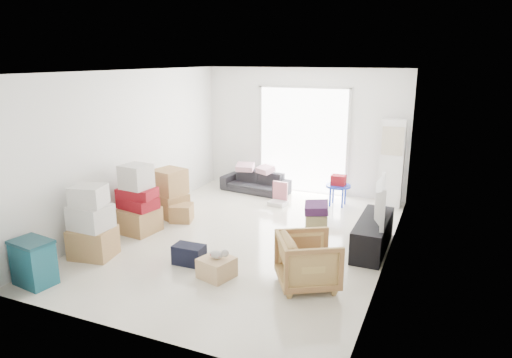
{
  "coord_description": "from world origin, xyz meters",
  "views": [
    {
      "loc": [
        2.93,
        -6.48,
        2.9
      ],
      "look_at": [
        0.08,
        0.2,
        0.96
      ],
      "focal_mm": 32.0,
      "sensor_mm": 36.0,
      "label": 1
    }
  ],
  "objects": [
    {
      "name": "room_shell",
      "position": [
        0.0,
        0.0,
        1.35
      ],
      "size": [
        4.98,
        6.48,
        3.18
      ],
      "color": "silver",
      "rests_on": "ground"
    },
    {
      "name": "sliding_door",
      "position": [
        0.0,
        2.98,
        1.24
      ],
      "size": [
        2.1,
        0.04,
        2.33
      ],
      "color": "white",
      "rests_on": "room_shell"
    },
    {
      "name": "ac_tower",
      "position": [
        1.95,
        2.65,
        0.88
      ],
      "size": [
        0.45,
        0.3,
        1.75
      ],
      "primitive_type": "cube",
      "color": "white",
      "rests_on": "room_shell"
    },
    {
      "name": "tv_console",
      "position": [
        2.0,
        0.32,
        0.24
      ],
      "size": [
        0.44,
        1.47,
        0.49
      ],
      "primitive_type": "cube",
      "color": "black",
      "rests_on": "room_shell"
    },
    {
      "name": "television",
      "position": [
        2.0,
        0.32,
        0.56
      ],
      "size": [
        0.78,
        1.17,
        0.14
      ],
      "primitive_type": "imported",
      "rotation": [
        0.0,
        0.0,
        1.71
      ],
      "color": "black",
      "rests_on": "tv_console"
    },
    {
      "name": "sofa",
      "position": [
        -0.92,
        2.5,
        0.3
      ],
      "size": [
        1.57,
        0.65,
        0.6
      ],
      "primitive_type": "imported",
      "rotation": [
        0.0,
        0.0,
        -0.14
      ],
      "color": "#28282D",
      "rests_on": "room_shell"
    },
    {
      "name": "pillow_left",
      "position": [
        -1.19,
        2.54,
        0.66
      ],
      "size": [
        0.45,
        0.39,
        0.12
      ],
      "primitive_type": "cube",
      "rotation": [
        0.0,
        0.0,
        0.23
      ],
      "color": "#D89DAF",
      "rests_on": "sofa"
    },
    {
      "name": "pillow_right",
      "position": [
        -0.68,
        2.5,
        0.65
      ],
      "size": [
        0.41,
        0.38,
        0.11
      ],
      "primitive_type": "cube",
      "rotation": [
        0.0,
        0.0,
        -0.47
      ],
      "color": "#D89DAF",
      "rests_on": "sofa"
    },
    {
      "name": "armchair",
      "position": [
        1.42,
        -1.22,
        0.38
      ],
      "size": [
        0.98,
        0.99,
        0.77
      ],
      "primitive_type": "imported",
      "rotation": [
        0.0,
        0.0,
        2.1
      ],
      "color": "tan",
      "rests_on": "room_shell"
    },
    {
      "name": "storage_bins",
      "position": [
        -1.9,
        -2.59,
        0.31
      ],
      "size": [
        0.58,
        0.44,
        0.61
      ],
      "rotation": [
        0.0,
        0.0,
        -0.14
      ],
      "color": "#154F5F",
      "rests_on": "room_shell"
    },
    {
      "name": "box_stack_a",
      "position": [
        -1.8,
        -1.61,
        0.5
      ],
      "size": [
        0.68,
        0.6,
        1.11
      ],
      "rotation": [
        0.0,
        0.0,
        0.08
      ],
      "color": "tan",
      "rests_on": "room_shell"
    },
    {
      "name": "box_stack_b",
      "position": [
        -1.8,
        -0.5,
        0.51
      ],
      "size": [
        0.7,
        0.64,
        1.18
      ],
      "rotation": [
        0.0,
        0.0,
        -0.06
      ],
      "color": "tan",
      "rests_on": "room_shell"
    },
    {
      "name": "box_stack_c",
      "position": [
        -1.77,
        0.41,
        0.44
      ],
      "size": [
        0.74,
        0.69,
        0.9
      ],
      "rotation": [
        0.0,
        0.0,
        -0.25
      ],
      "color": "tan",
      "rests_on": "room_shell"
    },
    {
      "name": "loose_box",
      "position": [
        -1.42,
        0.24,
        0.16
      ],
      "size": [
        0.48,
        0.48,
        0.31
      ],
      "primitive_type": "cube",
      "rotation": [
        0.0,
        0.0,
        0.31
      ],
      "color": "tan",
      "rests_on": "room_shell"
    },
    {
      "name": "duffel_bag",
      "position": [
        -0.35,
        -1.26,
        0.14
      ],
      "size": [
        0.45,
        0.28,
        0.29
      ],
      "primitive_type": "cube",
      "rotation": [
        0.0,
        0.0,
        0.03
      ],
      "color": "black",
      "rests_on": "room_shell"
    },
    {
      "name": "ottoman",
      "position": [
        1.01,
        0.62,
        0.18
      ],
      "size": [
        0.45,
        0.45,
        0.35
      ],
      "primitive_type": "cube",
      "rotation": [
        0.0,
        0.0,
        0.33
      ],
      "color": "#9C945B",
      "rests_on": "room_shell"
    },
    {
      "name": "blanket",
      "position": [
        1.01,
        0.62,
        0.42
      ],
      "size": [
        0.47,
        0.47,
        0.14
      ],
      "primitive_type": "cube",
      "rotation": [
        0.0,
        0.0,
        0.26
      ],
      "color": "#3C1A42",
      "rests_on": "ottoman"
    },
    {
      "name": "kids_table",
      "position": [
        0.99,
        2.26,
        0.45
      ],
      "size": [
        0.5,
        0.5,
        0.63
      ],
      "rotation": [
        0.0,
        0.0,
        0.24
      ],
      "color": "#1931B6",
      "rests_on": "room_shell"
    },
    {
      "name": "toy_walker",
      "position": [
        -0.12,
        1.84,
        0.13
      ],
      "size": [
        0.38,
        0.34,
        0.46
      ],
      "rotation": [
        0.0,
        0.0,
        -0.12
      ],
      "color": "silver",
      "rests_on": "room_shell"
    },
    {
      "name": "wood_crate",
      "position": [
        0.21,
        -1.47,
        0.14
      ],
      "size": [
        0.51,
        0.51,
        0.27
      ],
      "primitive_type": "cube",
      "rotation": [
        0.0,
        0.0,
        -0.28
      ],
      "color": "#E2AF82",
      "rests_on": "room_shell"
    },
    {
      "name": "plush_bunny",
      "position": [
        0.24,
        -1.46,
        0.34
      ],
      "size": [
        0.27,
        0.15,
        0.13
      ],
      "rotation": [
        0.0,
        0.0,
        0.04
      ],
      "color": "#B2ADA8",
      "rests_on": "wood_crate"
    }
  ]
}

